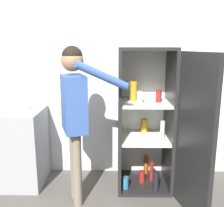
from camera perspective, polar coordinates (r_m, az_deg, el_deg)
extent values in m
cube|color=silver|center=(3.39, 1.14, 5.48)|extent=(7.00, 0.06, 2.55)
cube|color=black|center=(3.45, 6.70, -16.60)|extent=(0.62, 0.63, 0.04)
cube|color=black|center=(3.01, 7.50, 11.74)|extent=(0.62, 0.63, 0.04)
cube|color=white|center=(3.42, 6.56, -2.03)|extent=(0.62, 0.03, 1.60)
cube|color=black|center=(3.12, 1.68, -3.40)|extent=(0.04, 0.63, 1.60)
cube|color=black|center=(3.18, 12.38, -3.37)|extent=(0.03, 0.63, 1.60)
cube|color=white|center=(3.20, 6.97, -7.43)|extent=(0.55, 0.56, 0.02)
cube|color=white|center=(3.08, 7.18, 0.19)|extent=(0.55, 0.56, 0.02)
cube|color=black|center=(2.64, 17.51, -6.96)|extent=(0.20, 0.61, 1.60)
cylinder|color=maroon|center=(3.37, 6.54, -15.53)|extent=(0.07, 0.07, 0.15)
cylinder|color=beige|center=(2.98, 6.07, 1.37)|extent=(0.07, 0.07, 0.14)
cylinder|color=#9E4C19|center=(3.57, 7.39, -13.00)|extent=(0.06, 0.06, 0.24)
cylinder|color=#B78C1E|center=(3.10, 4.71, 2.71)|extent=(0.09, 0.09, 0.23)
cylinder|color=black|center=(3.20, 9.52, -16.36)|extent=(0.07, 0.07, 0.24)
cylinder|color=maroon|center=(3.07, 10.13, 1.63)|extent=(0.07, 0.07, 0.14)
cylinder|color=#B78C1E|center=(3.33, 7.02, -4.87)|extent=(0.08, 0.08, 0.18)
cylinder|color=beige|center=(3.12, 10.93, -5.67)|extent=(0.05, 0.05, 0.23)
cylinder|color=maroon|center=(3.42, 8.60, -14.31)|extent=(0.05, 0.05, 0.23)
cylinder|color=teal|center=(3.24, 2.90, -16.83)|extent=(0.08, 0.08, 0.14)
cylinder|color=#726656|center=(3.01, -8.16, -12.80)|extent=(0.10, 0.10, 0.82)
cylinder|color=#726656|center=(2.87, -7.61, -14.10)|extent=(0.10, 0.10, 0.82)
cube|color=#335193|center=(2.71, -8.33, 0.02)|extent=(0.33, 0.44, 0.58)
sphere|color=#8C6647|center=(2.65, -8.63, 9.30)|extent=(0.23, 0.23, 0.23)
sphere|color=black|center=(2.65, -8.66, 10.15)|extent=(0.21, 0.21, 0.21)
cylinder|color=#335193|center=(2.92, -9.02, 0.33)|extent=(0.08, 0.08, 0.55)
cylinder|color=#335193|center=(2.50, -2.12, 6.06)|extent=(0.52, 0.24, 0.30)
cube|color=gray|center=(3.46, -19.37, -8.99)|extent=(0.57, 0.61, 0.93)
cylinder|color=white|center=(3.35, -19.27, -0.77)|extent=(0.20, 0.20, 0.06)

